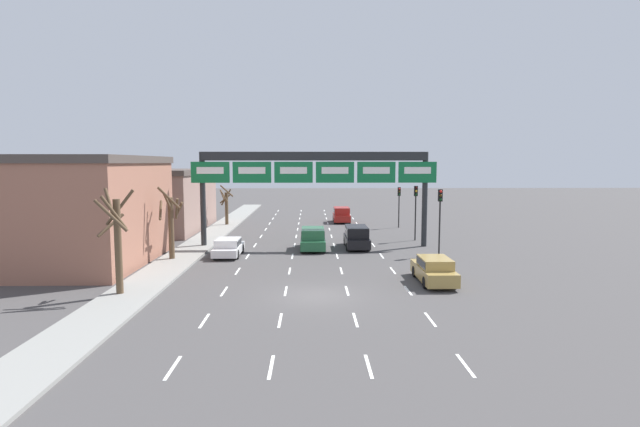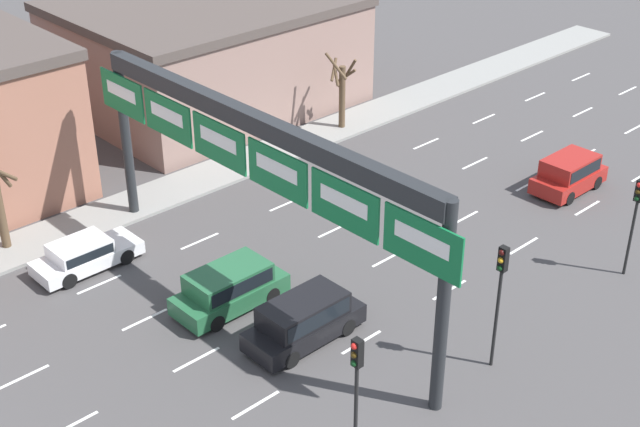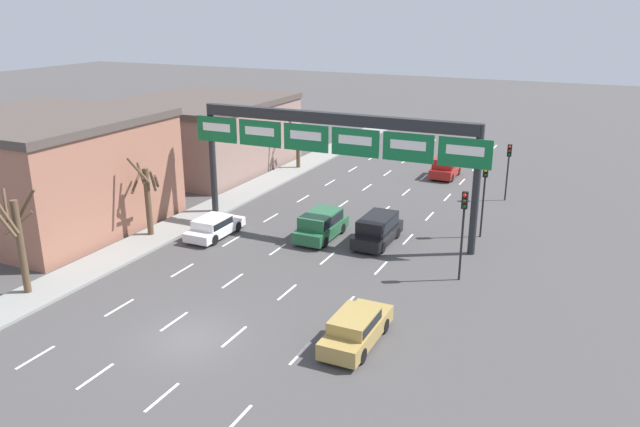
{
  "view_description": "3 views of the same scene",
  "coord_description": "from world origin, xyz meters",
  "px_view_note": "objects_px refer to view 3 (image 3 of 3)",
  "views": [
    {
      "loc": [
        -0.31,
        -25.23,
        6.87
      ],
      "look_at": [
        0.45,
        14.21,
        2.84
      ],
      "focal_mm": 28.0,
      "sensor_mm": 36.0,
      "label": 1
    },
    {
      "loc": [
        23.02,
        -2.98,
        19.86
      ],
      "look_at": [
        1.12,
        17.51,
        3.26
      ],
      "focal_mm": 50.0,
      "sensor_mm": 36.0,
      "label": 2
    },
    {
      "loc": [
        15.53,
        -19.6,
        13.96
      ],
      "look_at": [
        1.09,
        11.18,
        2.63
      ],
      "focal_mm": 35.0,
      "sensor_mm": 36.0,
      "label": 3
    }
  ],
  "objects_px": {
    "car_gold": "(356,328)",
    "traffic_light_far_end": "(484,185)",
    "suv_green": "(321,224)",
    "suv_red": "(446,166)",
    "tree_bare_third": "(298,143)",
    "car_white": "(214,226)",
    "traffic_light_mid_block": "(463,218)",
    "sign_gantry": "(332,136)",
    "suv_black": "(378,228)",
    "tree_bare_closest": "(18,238)",
    "tree_bare_second": "(147,195)",
    "traffic_light_near_gantry": "(509,161)"
  },
  "relations": [
    {
      "from": "car_white",
      "to": "suv_black",
      "type": "relative_size",
      "value": 0.97
    },
    {
      "from": "suv_red",
      "to": "suv_black",
      "type": "bearing_deg",
      "value": -89.52
    },
    {
      "from": "sign_gantry",
      "to": "suv_green",
      "type": "distance_m",
      "value": 5.55
    },
    {
      "from": "car_white",
      "to": "car_gold",
      "type": "bearing_deg",
      "value": -32.95
    },
    {
      "from": "suv_black",
      "to": "tree_bare_second",
      "type": "bearing_deg",
      "value": -159.52
    },
    {
      "from": "sign_gantry",
      "to": "suv_green",
      "type": "relative_size",
      "value": 4.38
    },
    {
      "from": "traffic_light_far_end",
      "to": "tree_bare_third",
      "type": "height_order",
      "value": "traffic_light_far_end"
    },
    {
      "from": "suv_black",
      "to": "tree_bare_second",
      "type": "relative_size",
      "value": 0.9
    },
    {
      "from": "tree_bare_second",
      "to": "tree_bare_third",
      "type": "relative_size",
      "value": 1.17
    },
    {
      "from": "car_gold",
      "to": "traffic_light_far_end",
      "type": "xyz_separation_m",
      "value": [
        2.2,
        15.67,
        2.65
      ]
    },
    {
      "from": "suv_black",
      "to": "tree_bare_third",
      "type": "relative_size",
      "value": 1.06
    },
    {
      "from": "car_white",
      "to": "traffic_light_mid_block",
      "type": "relative_size",
      "value": 0.9
    },
    {
      "from": "suv_red",
      "to": "tree_bare_third",
      "type": "relative_size",
      "value": 0.9
    },
    {
      "from": "sign_gantry",
      "to": "suv_red",
      "type": "bearing_deg",
      "value": 78.86
    },
    {
      "from": "tree_bare_second",
      "to": "suv_black",
      "type": "bearing_deg",
      "value": 20.48
    },
    {
      "from": "suv_red",
      "to": "suv_black",
      "type": "xyz_separation_m",
      "value": [
        0.14,
        -17.28,
        0.01
      ]
    },
    {
      "from": "tree_bare_closest",
      "to": "tree_bare_third",
      "type": "distance_m",
      "value": 28.93
    },
    {
      "from": "tree_bare_third",
      "to": "traffic_light_far_end",
      "type": "bearing_deg",
      "value": -29.98
    },
    {
      "from": "suv_red",
      "to": "suv_green",
      "type": "xyz_separation_m",
      "value": [
        -3.39,
        -17.93,
        -0.03
      ]
    },
    {
      "from": "tree_bare_closest",
      "to": "sign_gantry",
      "type": "bearing_deg",
      "value": 55.92
    },
    {
      "from": "suv_black",
      "to": "traffic_light_far_end",
      "type": "bearing_deg",
      "value": 34.56
    },
    {
      "from": "traffic_light_mid_block",
      "to": "tree_bare_third",
      "type": "bearing_deg",
      "value": 136.58
    },
    {
      "from": "suv_red",
      "to": "suv_black",
      "type": "height_order",
      "value": "suv_black"
    },
    {
      "from": "tree_bare_third",
      "to": "sign_gantry",
      "type": "bearing_deg",
      "value": -55.48
    },
    {
      "from": "car_gold",
      "to": "car_white",
      "type": "xyz_separation_m",
      "value": [
        -13.15,
        8.53,
        -0.09
      ]
    },
    {
      "from": "traffic_light_far_end",
      "to": "tree_bare_second",
      "type": "distance_m",
      "value": 21.01
    },
    {
      "from": "tree_bare_closest",
      "to": "traffic_light_far_end",
      "type": "bearing_deg",
      "value": 43.57
    },
    {
      "from": "tree_bare_closest",
      "to": "tree_bare_third",
      "type": "height_order",
      "value": "tree_bare_closest"
    },
    {
      "from": "suv_red",
      "to": "traffic_light_mid_block",
      "type": "xyz_separation_m",
      "value": [
        6.01,
        -20.56,
        2.53
      ]
    },
    {
      "from": "tree_bare_closest",
      "to": "tree_bare_second",
      "type": "height_order",
      "value": "tree_bare_closest"
    },
    {
      "from": "car_gold",
      "to": "suv_green",
      "type": "relative_size",
      "value": 1.04
    },
    {
      "from": "car_gold",
      "to": "tree_bare_closest",
      "type": "height_order",
      "value": "tree_bare_closest"
    },
    {
      "from": "car_gold",
      "to": "suv_red",
      "type": "distance_m",
      "value": 29.33
    },
    {
      "from": "suv_red",
      "to": "tree_bare_closest",
      "type": "xyz_separation_m",
      "value": [
        -13.48,
        -31.69,
        2.13
      ]
    },
    {
      "from": "car_gold",
      "to": "suv_red",
      "type": "xyz_separation_m",
      "value": [
        -3.5,
        29.12,
        0.18
      ]
    },
    {
      "from": "suv_black",
      "to": "suv_green",
      "type": "distance_m",
      "value": 3.6
    },
    {
      "from": "sign_gantry",
      "to": "car_white",
      "type": "distance_m",
      "value": 9.4
    },
    {
      "from": "suv_green",
      "to": "traffic_light_far_end",
      "type": "distance_m",
      "value": 10.45
    },
    {
      "from": "suv_red",
      "to": "traffic_light_mid_block",
      "type": "height_order",
      "value": "traffic_light_mid_block"
    },
    {
      "from": "traffic_light_mid_block",
      "to": "suv_red",
      "type": "bearing_deg",
      "value": 106.29
    },
    {
      "from": "traffic_light_mid_block",
      "to": "traffic_light_far_end",
      "type": "relative_size",
      "value": 1.02
    },
    {
      "from": "suv_black",
      "to": "traffic_light_near_gantry",
      "type": "bearing_deg",
      "value": 65.81
    },
    {
      "from": "suv_red",
      "to": "tree_bare_closest",
      "type": "height_order",
      "value": "tree_bare_closest"
    },
    {
      "from": "traffic_light_near_gantry",
      "to": "tree_bare_third",
      "type": "height_order",
      "value": "tree_bare_third"
    },
    {
      "from": "car_gold",
      "to": "tree_bare_second",
      "type": "bearing_deg",
      "value": 157.98
    },
    {
      "from": "car_gold",
      "to": "suv_black",
      "type": "xyz_separation_m",
      "value": [
        -3.36,
        11.84,
        0.19
      ]
    },
    {
      "from": "suv_red",
      "to": "tree_bare_second",
      "type": "xyz_separation_m",
      "value": [
        -13.33,
        -22.31,
        1.79
      ]
    },
    {
      "from": "sign_gantry",
      "to": "car_white",
      "type": "height_order",
      "value": "sign_gantry"
    },
    {
      "from": "suv_red",
      "to": "suv_black",
      "type": "distance_m",
      "value": 17.28
    },
    {
      "from": "suv_red",
      "to": "traffic_light_near_gantry",
      "type": "relative_size",
      "value": 0.92
    }
  ]
}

